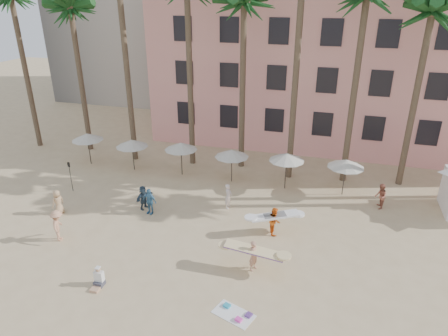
% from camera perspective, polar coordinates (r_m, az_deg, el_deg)
% --- Properties ---
extents(ground, '(120.00, 120.00, 0.00)m').
position_cam_1_polar(ground, '(19.69, -5.87, -17.63)').
color(ground, '#D1B789').
rests_on(ground, ground).
extents(pink_hotel, '(35.00, 14.00, 16.00)m').
position_cam_1_polar(pink_hotel, '(39.88, 18.16, 15.56)').
color(pink_hotel, '#FCA599').
rests_on(pink_hotel, ground).
extents(umbrella_row, '(22.50, 2.70, 2.73)m').
position_cam_1_polar(umbrella_row, '(29.52, -2.64, 2.66)').
color(umbrella_row, '#332B23').
rests_on(umbrella_row, ground).
extents(beach_towel, '(2.03, 1.54, 0.14)m').
position_cam_1_polar(beach_towel, '(18.70, 1.58, -20.08)').
color(beach_towel, white).
rests_on(beach_towel, ground).
extents(carrier_yellow, '(3.03, 0.82, 1.66)m').
position_cam_1_polar(carrier_yellow, '(20.55, 4.30, -12.12)').
color(carrier_yellow, tan).
rests_on(carrier_yellow, ground).
extents(carrier_white, '(2.88, 1.84, 1.68)m').
position_cam_1_polar(carrier_white, '(23.48, 7.23, -7.35)').
color(carrier_white, orange).
rests_on(carrier_white, ground).
extents(beachgoers, '(20.41, 10.04, 1.88)m').
position_cam_1_polar(beachgoers, '(25.13, -9.17, -5.34)').
color(beachgoers, '#A85B46').
rests_on(beachgoers, ground).
extents(paddle, '(0.18, 0.04, 2.23)m').
position_cam_1_polar(paddle, '(29.86, -21.14, -0.66)').
color(paddle, black).
rests_on(paddle, ground).
extents(seated_man, '(0.45, 0.79, 1.02)m').
position_cam_1_polar(seated_man, '(20.77, -17.48, -14.97)').
color(seated_man, '#3F3F4C').
rests_on(seated_man, ground).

